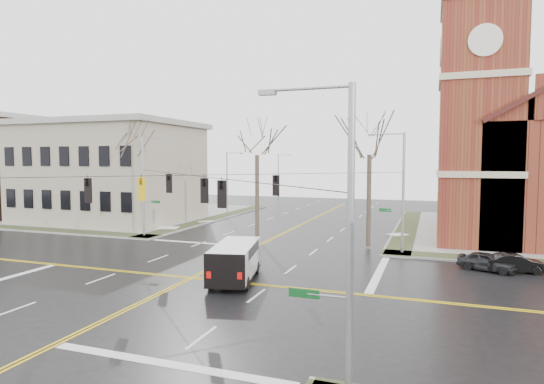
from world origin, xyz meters
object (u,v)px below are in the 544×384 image
(tree_nw_near, at_px, (257,150))
(tree_ne, at_px, (370,148))
(cargo_van, at_px, (236,258))
(parked_car_a, at_px, (487,261))
(signal_pole_se, at_px, (344,238))
(streetlight_north_a, at_px, (228,181))
(streetlight_north_b, at_px, (279,176))
(parked_car_b, at_px, (515,263))
(tree_nw_far, at_px, (138,149))
(signal_pole_nw, at_px, (145,184))
(signal_pole_ne, at_px, (401,189))

(tree_nw_near, relative_size, tree_ne, 1.00)
(cargo_van, height_order, parked_car_a, cargo_van)
(signal_pole_se, bearing_deg, streetlight_north_a, 119.09)
(parked_car_a, height_order, tree_nw_near, tree_nw_near)
(streetlight_north_b, relative_size, tree_ne, 0.72)
(signal_pole_se, xyz_separation_m, cargo_van, (-8.63, 12.01, -3.66))
(parked_car_b, height_order, tree_ne, tree_ne)
(signal_pole_se, distance_m, cargo_van, 15.23)
(parked_car_b, bearing_deg, tree_ne, 51.85)
(streetlight_north_b, relative_size, parked_car_b, 2.22)
(tree_nw_far, height_order, tree_nw_near, tree_nw_far)
(streetlight_north_b, distance_m, cargo_van, 49.43)
(streetlight_north_a, bearing_deg, cargo_van, -64.10)
(parked_car_b, distance_m, tree_nw_far, 33.27)
(cargo_van, relative_size, parked_car_b, 1.68)
(signal_pole_se, xyz_separation_m, parked_car_b, (7.30, 19.58, -4.35))
(streetlight_north_a, bearing_deg, signal_pole_nw, -92.32)
(streetlight_north_a, relative_size, cargo_van, 1.32)
(signal_pole_ne, height_order, cargo_van, signal_pole_ne)
(signal_pole_nw, xyz_separation_m, parked_car_b, (29.94, -3.42, -4.35))
(streetlight_north_b, relative_size, tree_nw_near, 0.72)
(signal_pole_ne, height_order, parked_car_a, signal_pole_ne)
(signal_pole_ne, height_order, parked_car_b, signal_pole_ne)
(streetlight_north_a, xyz_separation_m, tree_nw_far, (-2.69, -14.62, 3.68))
(streetlight_north_a, xyz_separation_m, streetlight_north_b, (0.00, 20.00, 0.00))
(signal_pole_se, bearing_deg, cargo_van, 125.69)
(parked_car_a, bearing_deg, signal_pole_nw, 105.14)
(streetlight_north_a, distance_m, streetlight_north_b, 20.00)
(signal_pole_se, height_order, tree_ne, tree_ne)
(tree_nw_far, bearing_deg, tree_ne, -0.82)
(signal_pole_ne, xyz_separation_m, tree_ne, (-2.56, 1.56, 3.07))
(signal_pole_nw, bearing_deg, tree_nw_near, 12.31)
(parked_car_a, bearing_deg, signal_pole_se, -173.87)
(streetlight_north_a, distance_m, parked_car_a, 34.34)
(tree_nw_near, bearing_deg, tree_ne, -3.82)
(signal_pole_nw, distance_m, tree_nw_far, 4.22)
(tree_ne, bearing_deg, signal_pole_nw, -175.55)
(parked_car_a, bearing_deg, streetlight_north_a, 76.31)
(signal_pole_ne, distance_m, parked_car_a, 7.95)
(signal_pole_se, distance_m, streetlight_north_b, 63.43)
(tree_ne, bearing_deg, signal_pole_se, -84.05)
(streetlight_north_b, bearing_deg, tree_nw_far, -94.44)
(signal_pole_ne, relative_size, streetlight_north_a, 1.12)
(cargo_van, bearing_deg, signal_pole_ne, 39.05)
(signal_pole_ne, bearing_deg, streetlight_north_b, 121.05)
(signal_pole_se, relative_size, cargo_van, 1.48)
(streetlight_north_a, height_order, streetlight_north_b, same)
(tree_ne, bearing_deg, streetlight_north_a, 142.42)
(tree_ne, bearing_deg, parked_car_b, -26.82)
(parked_car_b, bearing_deg, cargo_van, 104.08)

